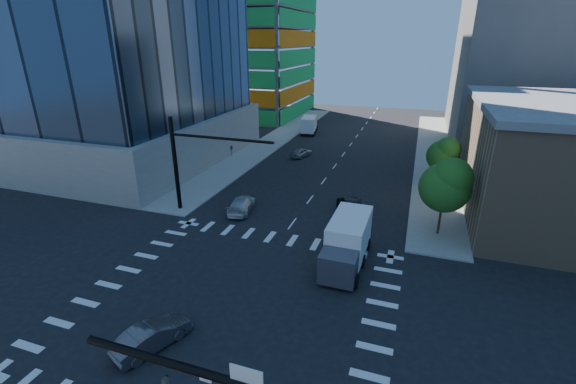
% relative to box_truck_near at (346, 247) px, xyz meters
% --- Properties ---
extents(ground, '(160.00, 160.00, 0.00)m').
position_rel_box_truck_near_xyz_m(ground, '(-5.88, -6.69, -1.53)').
color(ground, black).
rests_on(ground, ground).
extents(road_markings, '(20.00, 20.00, 0.01)m').
position_rel_box_truck_near_xyz_m(road_markings, '(-5.88, -6.69, -1.52)').
color(road_markings, silver).
rests_on(road_markings, ground).
extents(sidewalk_ne, '(5.00, 60.00, 0.15)m').
position_rel_box_truck_near_xyz_m(sidewalk_ne, '(6.62, 33.31, -1.45)').
color(sidewalk_ne, gray).
rests_on(sidewalk_ne, ground).
extents(sidewalk_nw, '(5.00, 60.00, 0.15)m').
position_rel_box_truck_near_xyz_m(sidewalk_nw, '(-18.38, 33.31, -1.45)').
color(sidewalk_nw, gray).
rests_on(sidewalk_nw, ground).
extents(bg_building_ne, '(24.00, 30.00, 28.00)m').
position_rel_box_truck_near_xyz_m(bg_building_ne, '(21.12, 48.31, 12.47)').
color(bg_building_ne, '#625B58').
rests_on(bg_building_ne, ground).
extents(signal_mast_nw, '(10.20, 0.40, 9.00)m').
position_rel_box_truck_near_xyz_m(signal_mast_nw, '(-15.88, 4.81, 3.97)').
color(signal_mast_nw, black).
rests_on(signal_mast_nw, sidewalk_nw).
extents(tree_south, '(4.16, 4.16, 6.82)m').
position_rel_box_truck_near_xyz_m(tree_south, '(6.75, 7.22, 3.16)').
color(tree_south, '#382316').
rests_on(tree_south, sidewalk_ne).
extents(tree_north, '(3.54, 3.52, 5.78)m').
position_rel_box_truck_near_xyz_m(tree_north, '(7.05, 19.22, 2.46)').
color(tree_north, '#382316').
rests_on(tree_north, sidewalk_ne).
extents(car_nb_far, '(4.05, 5.67, 1.44)m').
position_rel_box_truck_near_xyz_m(car_nb_far, '(-0.98, 8.66, -0.81)').
color(car_nb_far, black).
rests_on(car_nb_far, ground).
extents(car_sb_near, '(2.83, 5.13, 1.41)m').
position_rel_box_truck_near_xyz_m(car_sb_near, '(-11.44, 6.38, -0.83)').
color(car_sb_near, silver).
rests_on(car_sb_near, ground).
extents(car_sb_mid, '(2.64, 4.11, 1.30)m').
position_rel_box_truck_near_xyz_m(car_sb_mid, '(-11.34, 26.07, -0.88)').
color(car_sb_mid, '#999BA0').
rests_on(car_sb_mid, ground).
extents(car_sb_cross, '(3.01, 4.55, 1.42)m').
position_rel_box_truck_near_xyz_m(car_sb_cross, '(-8.38, -11.44, -0.82)').
color(car_sb_cross, '#49494E').
rests_on(car_sb_cross, ground).
extents(box_truck_near, '(2.91, 6.63, 3.45)m').
position_rel_box_truck_near_xyz_m(box_truck_near, '(0.00, 0.00, 0.00)').
color(box_truck_near, black).
rests_on(box_truck_near, ground).
extents(box_truck_far, '(3.35, 6.10, 3.04)m').
position_rel_box_truck_near_xyz_m(box_truck_far, '(-14.38, 40.96, -0.18)').
color(box_truck_far, black).
rests_on(box_truck_far, ground).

